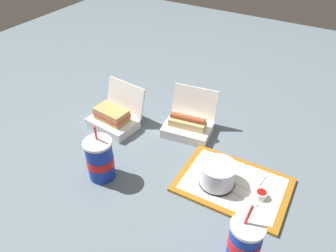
# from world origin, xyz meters

# --- Properties ---
(ground_plane) EXTENTS (3.20, 3.20, 0.00)m
(ground_plane) POSITION_xyz_m (0.00, 0.00, 0.00)
(ground_plane) COLOR slate
(food_tray) EXTENTS (0.38, 0.27, 0.01)m
(food_tray) POSITION_xyz_m (-0.30, 0.11, 0.01)
(food_tray) COLOR #A56619
(food_tray) RESTS_ON ground_plane
(cake_container) EXTENTS (0.12, 0.12, 0.08)m
(cake_container) POSITION_xyz_m (-0.25, 0.13, 0.05)
(cake_container) COLOR black
(cake_container) RESTS_ON food_tray
(ketchup_cup) EXTENTS (0.04, 0.04, 0.02)m
(ketchup_cup) POSITION_xyz_m (-0.40, 0.12, 0.03)
(ketchup_cup) COLOR white
(ketchup_cup) RESTS_ON food_tray
(napkin_stack) EXTENTS (0.11, 0.11, 0.00)m
(napkin_stack) POSITION_xyz_m (-0.33, 0.06, 0.02)
(napkin_stack) COLOR white
(napkin_stack) RESTS_ON food_tray
(plastic_fork) EXTENTS (0.11, 0.03, 0.00)m
(plastic_fork) POSITION_xyz_m (-0.34, 0.15, 0.02)
(plastic_fork) COLOR white
(plastic_fork) RESTS_ON food_tray
(clamshell_hotdog_center) EXTENTS (0.21, 0.20, 0.17)m
(clamshell_hotdog_center) POSITION_xyz_m (-0.03, -0.08, 0.04)
(clamshell_hotdog_center) COLOR white
(clamshell_hotdog_center) RESTS_ON ground_plane
(clamshell_sandwich_left) EXTENTS (0.21, 0.19, 0.17)m
(clamshell_sandwich_left) POSITION_xyz_m (0.26, 0.04, 0.04)
(clamshell_sandwich_left) COLOR white
(clamshell_sandwich_left) RESTS_ON ground_plane
(soda_cup_front) EXTENTS (0.10, 0.10, 0.22)m
(soda_cup_front) POSITION_xyz_m (0.12, 0.29, 0.08)
(soda_cup_front) COLOR #1938B7
(soda_cup_front) RESTS_ON ground_plane
(soda_cup_right) EXTENTS (0.09, 0.09, 0.23)m
(soda_cup_right) POSITION_xyz_m (-0.42, 0.36, 0.09)
(soda_cup_right) COLOR #1938B7
(soda_cup_right) RESTS_ON ground_plane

